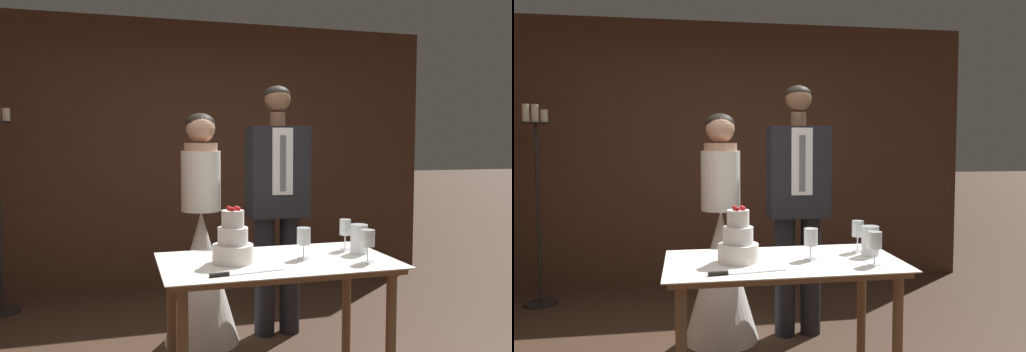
% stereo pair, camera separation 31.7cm
% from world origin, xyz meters
% --- Properties ---
extents(wall_back, '(4.98, 0.12, 2.63)m').
position_xyz_m(wall_back, '(0.00, 2.43, 1.31)').
color(wall_back, '#472B1E').
rests_on(wall_back, ground_plane).
extents(cake_table, '(1.30, 0.73, 0.78)m').
position_xyz_m(cake_table, '(0.12, 0.04, 0.68)').
color(cake_table, brown).
rests_on(cake_table, ground_plane).
extents(tiered_cake, '(0.22, 0.22, 0.31)m').
position_xyz_m(tiered_cake, '(-0.13, 0.04, 0.89)').
color(tiered_cake, white).
rests_on(tiered_cake, cake_table).
extents(cake_knife, '(0.40, 0.08, 0.02)m').
position_xyz_m(cake_knife, '(-0.19, -0.21, 0.79)').
color(cake_knife, silver).
rests_on(cake_knife, cake_table).
extents(wine_glass_near, '(0.08, 0.08, 0.17)m').
position_xyz_m(wine_glass_near, '(0.28, 0.03, 0.90)').
color(wine_glass_near, silver).
rests_on(wine_glass_near, cake_table).
extents(wine_glass_middle, '(0.07, 0.07, 0.19)m').
position_xyz_m(wine_glass_middle, '(0.60, 0.18, 0.91)').
color(wine_glass_middle, silver).
rests_on(wine_glass_middle, cake_table).
extents(wine_glass_far, '(0.08, 0.08, 0.18)m').
position_xyz_m(wine_glass_far, '(0.58, -0.14, 0.91)').
color(wine_glass_far, silver).
rests_on(wine_glass_far, cake_table).
extents(hurricane_candle, '(0.10, 0.10, 0.17)m').
position_xyz_m(hurricane_candle, '(0.64, 0.07, 0.86)').
color(hurricane_candle, silver).
rests_on(hurricane_candle, cake_table).
extents(bride, '(0.54, 0.54, 1.64)m').
position_xyz_m(bride, '(-0.16, 0.92, 0.60)').
color(bride, white).
rests_on(bride, ground_plane).
extents(groom, '(0.44, 0.25, 1.85)m').
position_xyz_m(groom, '(0.40, 0.92, 1.02)').
color(groom, black).
rests_on(groom, ground_plane).
extents(candle_stand, '(0.28, 0.28, 1.77)m').
position_xyz_m(candle_stand, '(-1.69, 1.97, 0.92)').
color(candle_stand, black).
rests_on(candle_stand, ground_plane).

